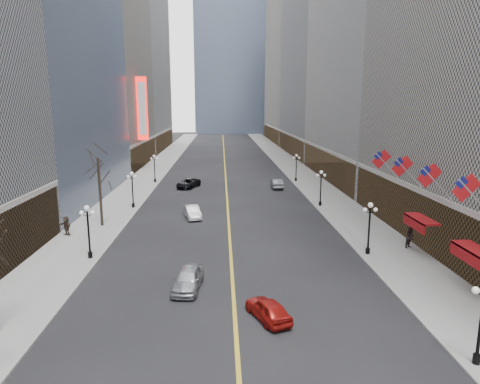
{
  "coord_description": "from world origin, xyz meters",
  "views": [
    {
      "loc": [
        -0.74,
        -4.53,
        12.74
      ],
      "look_at": [
        0.25,
        18.0,
        8.13
      ],
      "focal_mm": 32.0,
      "sensor_mm": 36.0,
      "label": 1
    }
  ],
  "objects": [
    {
      "name": "sidewalk_west",
      "position": [
        -14.0,
        70.0,
        0.07
      ],
      "size": [
        6.0,
        230.0,
        0.15
      ],
      "primitive_type": "cube",
      "color": "gray",
      "rests_on": "ground"
    },
    {
      "name": "streetlamp_east_1",
      "position": [
        11.8,
        30.0,
        2.9
      ],
      "size": [
        1.26,
        0.44,
        4.52
      ],
      "color": "black",
      "rests_on": "sidewalk_east"
    },
    {
      "name": "streetlamp_east_2",
      "position": [
        11.8,
        48.0,
        2.9
      ],
      "size": [
        1.26,
        0.44,
        4.52
      ],
      "color": "black",
      "rests_on": "sidewalk_east"
    },
    {
      "name": "car_sb_far",
      "position": [
        7.85,
        60.48,
        0.75
      ],
      "size": [
        1.62,
        4.56,
        1.5
      ],
      "primitive_type": "imported",
      "rotation": [
        0.0,
        0.0,
        3.13
      ],
      "color": "#53575B",
      "rests_on": "ground"
    },
    {
      "name": "bldg_west_d",
      "position": [
        -29.92,
        121.0,
        36.17
      ],
      "size": [
        26.6,
        38.6,
        72.8
      ],
      "color": "beige",
      "rests_on": "ground"
    },
    {
      "name": "awning_c",
      "position": [
        16.11,
        30.0,
        3.08
      ],
      "size": [
        1.4,
        4.0,
        0.93
      ],
      "color": "maroon",
      "rests_on": "ground"
    },
    {
      "name": "flag_2",
      "position": [
        15.31,
        22.0,
        7.29
      ],
      "size": [
        2.87,
        0.12,
        2.87
      ],
      "color": "#B2B2B7",
      "rests_on": "ground"
    },
    {
      "name": "streetlamp_west_3",
      "position": [
        -11.8,
        66.0,
        2.9
      ],
      "size": [
        1.26,
        0.44,
        4.52
      ],
      "color": "black",
      "rests_on": "sidewalk_west"
    },
    {
      "name": "theatre_marquee",
      "position": [
        -15.88,
        80.0,
        12.0
      ],
      "size": [
        2.0,
        0.55,
        12.0
      ],
      "color": "red",
      "rests_on": "ground"
    },
    {
      "name": "bldg_east_c",
      "position": [
        29.88,
        106.0,
        24.18
      ],
      "size": [
        26.6,
        40.6,
        48.8
      ],
      "color": "gray",
      "rests_on": "ground"
    },
    {
      "name": "bldg_west_c",
      "position": [
        -29.88,
        87.0,
        25.19
      ],
      "size": [
        26.6,
        30.6,
        50.8
      ],
      "color": "#A99E8C",
      "rests_on": "ground"
    },
    {
      "name": "flag_5",
      "position": [
        15.31,
        37.0,
        7.29
      ],
      "size": [
        2.87,
        0.12,
        2.87
      ],
      "color": "#B2B2B7",
      "rests_on": "ground"
    },
    {
      "name": "lane_line",
      "position": [
        0.0,
        80.0,
        0.01
      ],
      "size": [
        0.25,
        200.0,
        0.02
      ],
      "primitive_type": "cube",
      "color": "gold",
      "rests_on": "ground"
    },
    {
      "name": "car_nb_mid",
      "position": [
        -4.11,
        43.16,
        0.7
      ],
      "size": [
        2.46,
        4.49,
        1.4
      ],
      "primitive_type": "imported",
      "rotation": [
        0.0,
        0.0,
        0.24
      ],
      "color": "#B8B8BB",
      "rests_on": "ground"
    },
    {
      "name": "flag_3",
      "position": [
        15.31,
        27.0,
        7.29
      ],
      "size": [
        2.87,
        0.12,
        2.87
      ],
      "color": "#B2B2B7",
      "rests_on": "ground"
    },
    {
      "name": "streetlamp_west_1",
      "position": [
        -11.8,
        30.0,
        2.9
      ],
      "size": [
        1.26,
        0.44,
        4.52
      ],
      "color": "black",
      "rests_on": "sidewalk_west"
    },
    {
      "name": "ped_west_far",
      "position": [
        -16.0,
        36.55,
        1.11
      ],
      "size": [
        1.71,
        1.5,
        1.91
      ],
      "primitive_type": "imported",
      "rotation": [
        0.0,
        0.0,
        -0.67
      ],
      "color": "#33251C",
      "rests_on": "sidewalk_west"
    },
    {
      "name": "awning_b",
      "position": [
        16.11,
        22.0,
        3.08
      ],
      "size": [
        1.4,
        4.0,
        0.93
      ],
      "color": "maroon",
      "rests_on": "ground"
    },
    {
      "name": "tree_west_far",
      "position": [
        -13.5,
        40.0,
        6.24
      ],
      "size": [
        3.6,
        3.6,
        7.92
      ],
      "color": "#2D231C",
      "rests_on": "sidewalk_west"
    },
    {
      "name": "car_sb_mid",
      "position": [
        2.0,
        19.21,
        0.65
      ],
      "size": [
        2.91,
        4.13,
        1.31
      ],
      "primitive_type": "imported",
      "rotation": [
        0.0,
        0.0,
        3.54
      ],
      "color": "maroon",
      "rests_on": "ground"
    },
    {
      "name": "bldg_east_d",
      "position": [
        29.9,
        149.0,
        31.17
      ],
      "size": [
        26.6,
        46.6,
        62.8
      ],
      "color": "#A99E8C",
      "rests_on": "ground"
    },
    {
      "name": "flag_4",
      "position": [
        15.31,
        32.0,
        7.29
      ],
      "size": [
        2.87,
        0.12,
        2.87
      ],
      "color": "#B2B2B7",
      "rests_on": "ground"
    },
    {
      "name": "car_nb_far",
      "position": [
        -5.94,
        61.43,
        0.71
      ],
      "size": [
        3.99,
        5.59,
        1.42
      ],
      "primitive_type": "imported",
      "rotation": [
        0.0,
        0.0,
        -0.36
      ],
      "color": "black",
      "rests_on": "ground"
    },
    {
      "name": "ped_east_walk",
      "position": [
        16.09,
        31.33,
        1.12
      ],
      "size": [
        1.07,
        0.97,
        1.95
      ],
      "primitive_type": "imported",
      "rotation": [
        0.0,
        0.0,
        0.61
      ],
      "color": "black",
      "rests_on": "sidewalk_east"
    },
    {
      "name": "streetlamp_west_2",
      "position": [
        -11.8,
        48.0,
        2.9
      ],
      "size": [
        1.26,
        0.44,
        4.52
      ],
      "color": "black",
      "rests_on": "sidewalk_west"
    },
    {
      "name": "streetlamp_east_3",
      "position": [
        11.8,
        66.0,
        2.9
      ],
      "size": [
        1.26,
        0.44,
        4.52
      ],
      "color": "black",
      "rests_on": "sidewalk_east"
    },
    {
      "name": "sidewalk_east",
      "position": [
        14.0,
        70.0,
        0.07
      ],
      "size": [
        6.0,
        230.0,
        0.15
      ],
      "primitive_type": "cube",
      "color": "gray",
      "rests_on": "ground"
    },
    {
      "name": "car_nb_near",
      "position": [
        -3.16,
        23.75,
        0.76
      ],
      "size": [
        2.3,
        4.61,
        1.51
      ],
      "primitive_type": "imported",
      "rotation": [
        0.0,
        0.0,
        -0.12
      ],
      "color": "#A7A8AF",
      "rests_on": "ground"
    }
  ]
}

